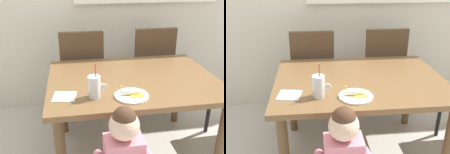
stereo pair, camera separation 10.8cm
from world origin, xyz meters
The scene contains 8 objects.
ground_plane centered at (0.00, 0.00, 0.00)m, with size 24.00×24.00×0.00m, color #B7B2A8.
dining_table centered at (0.00, 0.00, 0.62)m, with size 1.31×0.98×0.71m.
dining_chair_left centered at (-0.36, 0.69, 0.54)m, with size 0.44×0.44×0.96m.
dining_chair_right centered at (0.38, 0.71, 0.54)m, with size 0.44×0.44×0.96m.
milk_cup centered at (-0.33, -0.28, 0.78)m, with size 0.13×0.08×0.25m.
snack_plate centered at (-0.09, -0.31, 0.72)m, with size 0.23×0.23×0.01m, color white.
peeled_banana centered at (-0.08, -0.30, 0.75)m, with size 0.17×0.11×0.07m.
paper_napkin centered at (-0.53, -0.24, 0.72)m, with size 0.15×0.15×0.00m, color silver.
Camera 2 is at (-0.36, -1.82, 1.51)m, focal length 41.29 mm.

